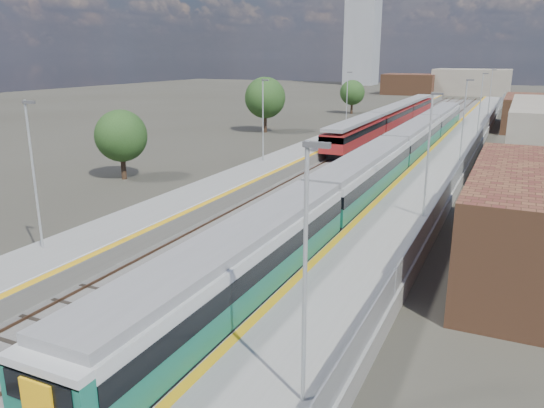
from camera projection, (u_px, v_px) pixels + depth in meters
The scene contains 11 objects.
ground at pixel (406, 152), 60.05m from camera, with size 320.00×320.00×0.00m, color #47443A.
ballast_bed at pixel (391, 147), 63.14m from camera, with size 10.50×155.00×0.06m, color #565451.
tracks at pixel (399, 145), 64.34m from camera, with size 8.96×160.00×0.17m.
platform_right at pixel (457, 147), 59.94m from camera, with size 4.70×155.00×8.52m.
platform_left at pixel (336, 139), 65.76m from camera, with size 4.30×155.00×8.52m.
buildings at pixel (407, 55), 141.86m from camera, with size 72.00×185.50×40.00m.
green_train at pixel (394, 153), 47.04m from camera, with size 2.80×78.05×3.08m.
red_train at pixel (392, 117), 76.68m from camera, with size 2.69×54.63×3.40m.
tree_a at pixel (121, 136), 45.92m from camera, with size 4.51×4.51×6.11m.
tree_b at pixel (265, 98), 74.11m from camera, with size 5.71×5.71×7.74m.
tree_c at pixel (352, 93), 98.81m from camera, with size 4.60×4.60×6.23m.
Camera 1 is at (11.34, -10.26, 10.54)m, focal length 35.00 mm.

